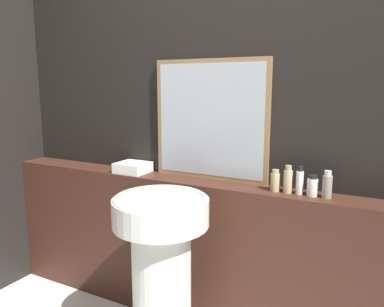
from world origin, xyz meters
name	(u,v)px	position (x,y,z in m)	size (l,w,h in m)	color
wall_back	(221,117)	(0.00, 1.41, 1.25)	(8.00, 0.06, 2.50)	black
vanity_counter	(211,255)	(0.00, 1.28, 0.44)	(2.95, 0.20, 0.88)	#422319
pedestal_sink	(162,268)	(-0.07, 0.86, 0.54)	(0.47, 0.47, 0.90)	white
mirror	(210,120)	(-0.05, 1.36, 1.23)	(0.70, 0.03, 0.70)	#937047
towel_stack	(133,167)	(-0.55, 1.28, 0.91)	(0.20, 0.18, 0.06)	white
shampoo_bottle	(275,181)	(0.37, 1.28, 0.94)	(0.05, 0.05, 0.12)	#C6B284
conditioner_bottle	(288,180)	(0.43, 1.28, 0.95)	(0.04, 0.04, 0.14)	#C6B284
lotion_bottle	(300,181)	(0.49, 1.28, 0.95)	(0.04, 0.04, 0.15)	white
body_wash_bottle	(312,186)	(0.56, 1.28, 0.93)	(0.05, 0.05, 0.11)	white
hand_soap_bottle	(327,185)	(0.62, 1.28, 0.95)	(0.05, 0.05, 0.14)	gray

